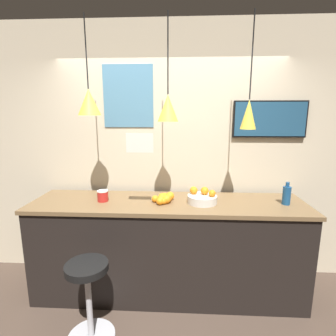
{
  "coord_description": "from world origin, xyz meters",
  "views": [
    {
      "loc": [
        0.14,
        -1.8,
        1.9
      ],
      "look_at": [
        0.0,
        0.75,
        1.38
      ],
      "focal_mm": 28.0,
      "sensor_mm": 36.0,
      "label": 1
    }
  ],
  "objects_px": {
    "fruit_bowl": "(202,198)",
    "bar_stool": "(88,290)",
    "spread_jar": "(103,196)",
    "juice_bottle": "(287,195)",
    "mounted_tv": "(270,119)"
  },
  "relations": [
    {
      "from": "fruit_bowl",
      "to": "bar_stool",
      "type": "bearing_deg",
      "value": -146.71
    },
    {
      "from": "fruit_bowl",
      "to": "mounted_tv",
      "type": "bearing_deg",
      "value": 29.98
    },
    {
      "from": "juice_bottle",
      "to": "fruit_bowl",
      "type": "bearing_deg",
      "value": 179.79
    },
    {
      "from": "fruit_bowl",
      "to": "spread_jar",
      "type": "bearing_deg",
      "value": -179.83
    },
    {
      "from": "spread_jar",
      "to": "fruit_bowl",
      "type": "bearing_deg",
      "value": 0.17
    },
    {
      "from": "fruit_bowl",
      "to": "mounted_tv",
      "type": "relative_size",
      "value": 0.37
    },
    {
      "from": "mounted_tv",
      "to": "fruit_bowl",
      "type": "bearing_deg",
      "value": -150.02
    },
    {
      "from": "bar_stool",
      "to": "fruit_bowl",
      "type": "distance_m",
      "value": 1.32
    },
    {
      "from": "spread_jar",
      "to": "bar_stool",
      "type": "bearing_deg",
      "value": -86.58
    },
    {
      "from": "bar_stool",
      "to": "spread_jar",
      "type": "relative_size",
      "value": 6.24
    },
    {
      "from": "bar_stool",
      "to": "spread_jar",
      "type": "distance_m",
      "value": 0.89
    },
    {
      "from": "bar_stool",
      "to": "juice_bottle",
      "type": "distance_m",
      "value": 2.02
    },
    {
      "from": "juice_bottle",
      "to": "spread_jar",
      "type": "distance_m",
      "value": 1.84
    },
    {
      "from": "juice_bottle",
      "to": "bar_stool",
      "type": "bearing_deg",
      "value": -160.5
    },
    {
      "from": "juice_bottle",
      "to": "spread_jar",
      "type": "xyz_separation_m",
      "value": [
        -1.84,
        -0.0,
        -0.04
      ]
    }
  ]
}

